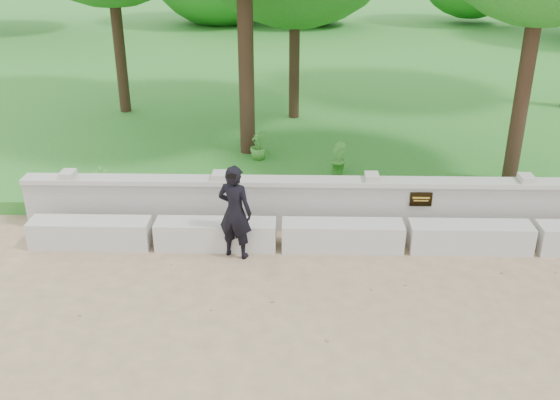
{
  "coord_description": "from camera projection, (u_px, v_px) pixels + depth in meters",
  "views": [
    {
      "loc": [
        -1.78,
        -6.86,
        4.74
      ],
      "look_at": [
        -1.98,
        1.78,
        0.89
      ],
      "focal_mm": 40.0,
      "sensor_mm": 36.0,
      "label": 1
    }
  ],
  "objects": [
    {
      "name": "shrub_a",
      "position": [
        103.0,
        182.0,
        11.06
      ],
      "size": [
        0.35,
        0.33,
        0.56
      ],
      "primitive_type": "imported",
      "rotation": [
        0.0,
        0.0,
        0.64
      ],
      "color": "#3D852D",
      "rests_on": "lawn"
    },
    {
      "name": "ground",
      "position": [
        428.0,
        319.0,
        8.15
      ],
      "size": [
        80.0,
        80.0,
        0.0
      ],
      "primitive_type": "plane",
      "color": "#A08462",
      "rests_on": "ground"
    },
    {
      "name": "shrub_b",
      "position": [
        338.0,
        158.0,
        12.08
      ],
      "size": [
        0.34,
        0.39,
        0.63
      ],
      "primitive_type": "imported",
      "rotation": [
        0.0,
        0.0,
        1.77
      ],
      "color": "#3D852D",
      "rests_on": "lawn"
    },
    {
      "name": "concrete_bench",
      "position": [
        406.0,
        236.0,
        9.79
      ],
      "size": [
        11.9,
        0.45,
        0.45
      ],
      "color": "#B7B4AC",
      "rests_on": "ground"
    },
    {
      "name": "man_main",
      "position": [
        235.0,
        212.0,
        9.39
      ],
      "size": [
        0.64,
        0.6,
        1.5
      ],
      "color": "black",
      "rests_on": "ground"
    },
    {
      "name": "parapet_wall",
      "position": [
        400.0,
        204.0,
        10.34
      ],
      "size": [
        12.5,
        0.35,
        0.9
      ],
      "color": "#ACA9A2",
      "rests_on": "ground"
    },
    {
      "name": "shrub_d",
      "position": [
        258.0,
        145.0,
        12.8
      ],
      "size": [
        0.39,
        0.41,
        0.61
      ],
      "primitive_type": "imported",
      "rotation": [
        0.0,
        0.0,
        5.0
      ],
      "color": "#3D852D",
      "rests_on": "lawn"
    },
    {
      "name": "lawn",
      "position": [
        348.0,
        73.0,
        20.88
      ],
      "size": [
        40.0,
        22.0,
        0.25
      ],
      "primitive_type": "cube",
      "color": "#20731D",
      "rests_on": "ground"
    }
  ]
}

